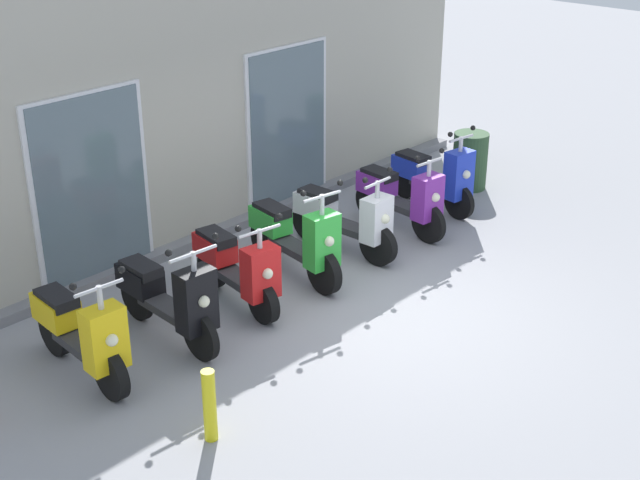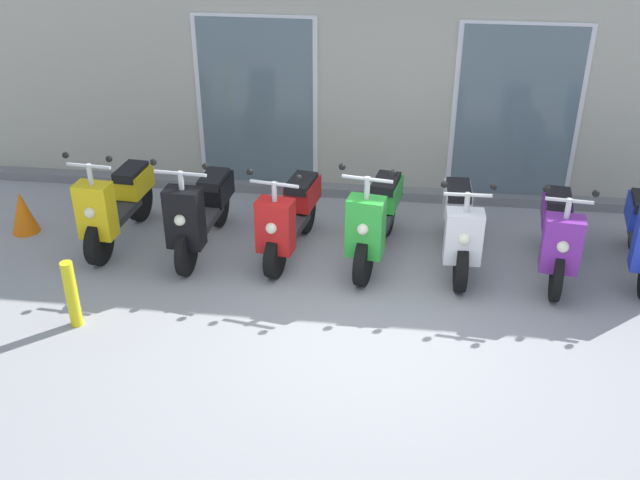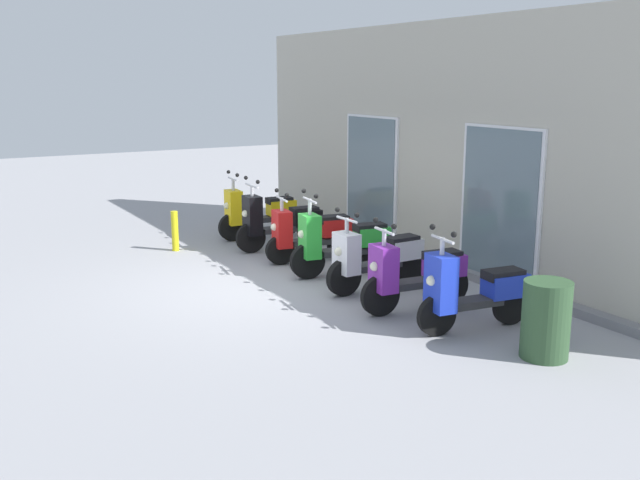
{
  "view_description": "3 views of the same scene",
  "coord_description": "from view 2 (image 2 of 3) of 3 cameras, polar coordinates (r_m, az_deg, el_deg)",
  "views": [
    {
      "loc": [
        -6.9,
        -5.43,
        4.84
      ],
      "look_at": [
        -0.38,
        0.48,
        0.85
      ],
      "focal_mm": 49.96,
      "sensor_mm": 36.0,
      "label": 1
    },
    {
      "loc": [
        0.3,
        -6.04,
        4.26
      ],
      "look_at": [
        -0.51,
        0.51,
        0.59
      ],
      "focal_mm": 41.84,
      "sensor_mm": 36.0,
      "label": 2
    },
    {
      "loc": [
        8.97,
        -4.41,
        2.95
      ],
      "look_at": [
        -0.05,
        0.91,
        0.57
      ],
      "focal_mm": 40.19,
      "sensor_mm": 36.0,
      "label": 3
    }
  ],
  "objects": [
    {
      "name": "ground_plane",
      "position": [
        7.4,
        3.45,
        -6.15
      ],
      "size": [
        40.0,
        40.0,
        0.0
      ],
      "primitive_type": "plane",
      "color": "#939399"
    },
    {
      "name": "storefront_facade",
      "position": [
        9.42,
        5.14,
        14.12
      ],
      "size": [
        10.64,
        0.5,
        3.82
      ],
      "color": "#B2AD9E",
      "rests_on": "ground_plane"
    },
    {
      "name": "scooter_yellow",
      "position": [
        8.84,
        -15.28,
        2.71
      ],
      "size": [
        0.56,
        1.6,
        1.29
      ],
      "color": "black",
      "rests_on": "ground_plane"
    },
    {
      "name": "scooter_black",
      "position": [
        8.45,
        -9.08,
        2.31
      ],
      "size": [
        0.63,
        1.68,
        1.3
      ],
      "color": "black",
      "rests_on": "ground_plane"
    },
    {
      "name": "scooter_red",
      "position": [
        8.29,
        -2.3,
        1.84
      ],
      "size": [
        0.64,
        1.53,
        1.21
      ],
      "color": "black",
      "rests_on": "ground_plane"
    },
    {
      "name": "scooter_green",
      "position": [
        8.2,
        4.3,
        1.64
      ],
      "size": [
        0.65,
        1.69,
        1.33
      ],
      "color": "black",
      "rests_on": "ground_plane"
    },
    {
      "name": "scooter_white",
      "position": [
        8.25,
        10.61,
        1.14
      ],
      "size": [
        0.55,
        1.65,
        1.21
      ],
      "color": "black",
      "rests_on": "ground_plane"
    },
    {
      "name": "scooter_purple",
      "position": [
        8.28,
        17.71,
        0.52
      ],
      "size": [
        0.53,
        1.58,
        1.23
      ],
      "color": "black",
      "rests_on": "ground_plane"
    },
    {
      "name": "traffic_cone",
      "position": [
        9.52,
        -21.78,
        2.0
      ],
      "size": [
        0.32,
        0.32,
        0.52
      ],
      "primitive_type": "cone",
      "color": "orange",
      "rests_on": "ground_plane"
    },
    {
      "name": "curb_bollard",
      "position": [
        7.52,
        -18.46,
        -3.95
      ],
      "size": [
        0.12,
        0.12,
        0.7
      ],
      "primitive_type": "cylinder",
      "color": "yellow",
      "rests_on": "ground_plane"
    }
  ]
}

